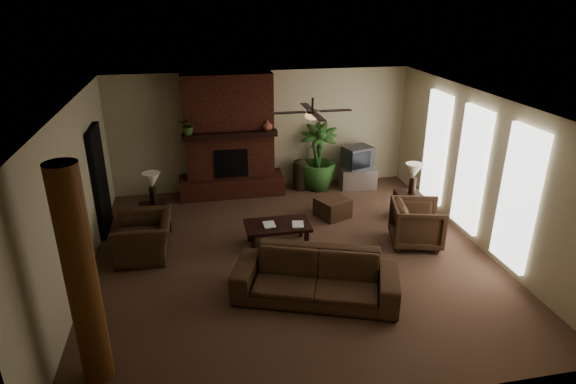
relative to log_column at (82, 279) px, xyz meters
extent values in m
plane|color=brown|center=(2.95, 2.40, -1.40)|extent=(7.00, 7.00, 0.00)
plane|color=silver|center=(2.95, 2.40, 1.40)|extent=(7.00, 7.00, 0.00)
plane|color=tan|center=(2.95, 5.90, 0.00)|extent=(7.00, 0.00, 7.00)
plane|color=tan|center=(2.95, -1.10, 0.00)|extent=(7.00, 0.00, 7.00)
plane|color=tan|center=(-0.55, 2.40, 0.00)|extent=(0.00, 7.00, 7.00)
plane|color=tan|center=(6.45, 2.40, 0.00)|extent=(0.00, 7.00, 7.00)
cube|color=#562316|center=(2.15, 5.65, 0.00)|extent=(2.00, 0.50, 2.80)
cube|color=#562316|center=(2.15, 5.55, -1.17)|extent=(2.40, 0.70, 0.45)
cube|color=black|center=(2.15, 5.39, -0.58)|extent=(0.75, 0.04, 0.65)
cube|color=black|center=(2.15, 5.37, 0.10)|extent=(2.10, 0.28, 0.12)
cube|color=white|center=(6.40, 4.00, -0.05)|extent=(0.08, 0.85, 2.35)
cube|color=white|center=(6.40, 2.60, -0.05)|extent=(0.08, 0.85, 2.35)
cube|color=white|center=(6.40, 1.20, -0.05)|extent=(0.08, 0.85, 2.35)
cylinder|color=brown|center=(0.00, 0.00, 0.00)|extent=(0.36, 0.36, 2.80)
cube|color=black|center=(-0.49, 4.20, -0.35)|extent=(0.10, 1.00, 2.10)
cylinder|color=black|center=(3.35, 2.70, 1.28)|extent=(0.04, 0.04, 0.24)
cylinder|color=black|center=(3.35, 2.70, 1.16)|extent=(0.20, 0.20, 0.06)
ellipsoid|color=#F2BF72|center=(3.35, 2.70, 1.10)|extent=(0.26, 0.26, 0.14)
cube|color=black|center=(3.75, 2.70, 1.17)|extent=(0.55, 0.12, 0.01)
cube|color=black|center=(2.95, 2.70, 1.17)|extent=(0.55, 0.12, 0.01)
cube|color=black|center=(3.35, 3.10, 1.17)|extent=(0.12, 0.55, 0.01)
cube|color=black|center=(3.35, 2.30, 1.17)|extent=(0.12, 0.55, 0.01)
imported|color=#422C1C|center=(3.05, 1.10, -0.91)|extent=(2.61, 1.56, 0.98)
imported|color=#422C1C|center=(0.36, 2.97, -0.91)|extent=(0.74, 1.13, 0.98)
imported|color=#422C1C|center=(5.33, 2.42, -0.94)|extent=(1.04, 1.08, 0.92)
cube|color=black|center=(2.77, 2.90, -1.00)|extent=(1.20, 0.70, 0.06)
cube|color=black|center=(2.27, 2.65, -1.21)|extent=(0.07, 0.07, 0.37)
cube|color=black|center=(3.27, 2.65, -1.21)|extent=(0.07, 0.07, 0.37)
cube|color=black|center=(2.27, 3.15, -1.21)|extent=(0.07, 0.07, 0.37)
cube|color=black|center=(3.27, 3.15, -1.21)|extent=(0.07, 0.07, 0.37)
cube|color=#422C1C|center=(4.13, 3.90, -1.20)|extent=(0.79, 0.79, 0.40)
cube|color=silver|center=(5.19, 5.38, -1.15)|extent=(0.88, 0.55, 0.50)
cube|color=#39393B|center=(5.17, 5.43, -0.64)|extent=(0.77, 0.67, 0.52)
cube|color=black|center=(5.17, 5.16, -0.64)|extent=(0.51, 0.18, 0.40)
cylinder|color=#2E2419|center=(3.80, 5.55, -1.05)|extent=(0.34, 0.34, 0.70)
sphere|color=#2E2419|center=(3.80, 5.55, -0.80)|extent=(0.34, 0.34, 0.34)
imported|color=#2C5522|center=(4.22, 5.53, -0.96)|extent=(1.25, 1.75, 0.88)
cube|color=black|center=(0.48, 3.99, -1.12)|extent=(0.60, 0.60, 0.55)
cylinder|color=black|center=(0.49, 4.02, -0.67)|extent=(0.16, 0.16, 0.35)
cone|color=white|center=(0.49, 4.02, -0.35)|extent=(0.40, 0.40, 0.30)
cube|color=black|center=(5.67, 3.57, -1.12)|extent=(0.55, 0.55, 0.55)
cylinder|color=black|center=(5.72, 3.53, -0.67)|extent=(0.14, 0.14, 0.35)
cone|color=white|center=(5.72, 3.53, -0.35)|extent=(0.36, 0.36, 0.30)
imported|color=#2C5522|center=(1.26, 5.34, 0.32)|extent=(0.47, 0.50, 0.33)
imported|color=brown|center=(2.99, 5.37, 0.27)|extent=(0.25, 0.26, 0.22)
imported|color=#999999|center=(2.50, 2.86, -0.83)|extent=(0.22, 0.03, 0.29)
imported|color=#999999|center=(3.03, 2.80, -0.82)|extent=(0.21, 0.06, 0.29)
camera|label=1|loc=(1.39, -5.05, 3.01)|focal=30.09mm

